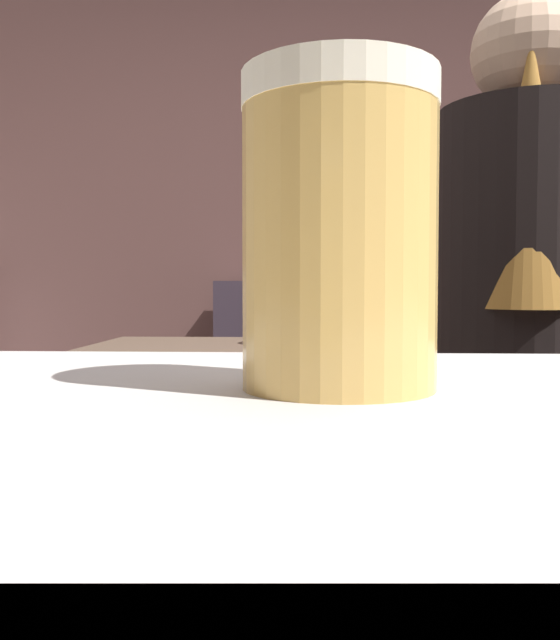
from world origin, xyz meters
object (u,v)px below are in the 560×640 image
at_px(mixing_bowl, 286,334).
at_px(bottle_vinegar, 297,260).
at_px(bottle_hot_sauce, 347,264).
at_px(bottle_olive_oil, 339,266).
at_px(bartender, 524,353).
at_px(pint_glass_far, 339,233).

xyz_separation_m(mixing_bowl, bottle_vinegar, (-0.01, 1.27, 0.25)).
bearing_deg(bottle_vinegar, bottle_hot_sauce, 23.58).
relative_size(mixing_bowl, bottle_vinegar, 0.76).
relative_size(bottle_olive_oil, bottle_vinegar, 0.70).
height_order(mixing_bowl, bottle_vinegar, bottle_vinegar).
relative_size(bartender, bottle_hot_sauce, 7.90).
bearing_deg(mixing_bowl, pint_glass_far, -86.63).
xyz_separation_m(bartender, bottle_vinegar, (-0.49, 1.80, 0.25)).
bearing_deg(pint_glass_far, bottle_olive_oil, 88.05).
relative_size(mixing_bowl, bottle_hot_sauce, 0.92).
bearing_deg(bottle_vinegar, bartender, -74.68).
relative_size(pint_glass_far, bottle_olive_oil, 0.75).
height_order(mixing_bowl, bottle_hot_sauce, bottle_hot_sauce).
bearing_deg(bottle_olive_oil, mixing_bowl, -98.54).
height_order(mixing_bowl, bottle_olive_oil, bottle_olive_oil).
bearing_deg(bottle_hot_sauce, pint_glass_far, -92.63).
distance_m(mixing_bowl, bottle_vinegar, 1.30).
relative_size(bottle_vinegar, bottle_hot_sauce, 1.21).
relative_size(bartender, bottle_vinegar, 6.53).
xyz_separation_m(pint_glass_far, bottle_vinegar, (-0.10, 2.85, 0.10)).
bearing_deg(bottle_vinegar, mixing_bowl, -89.75).
xyz_separation_m(mixing_bowl, pint_glass_far, (0.09, -1.57, 0.15)).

